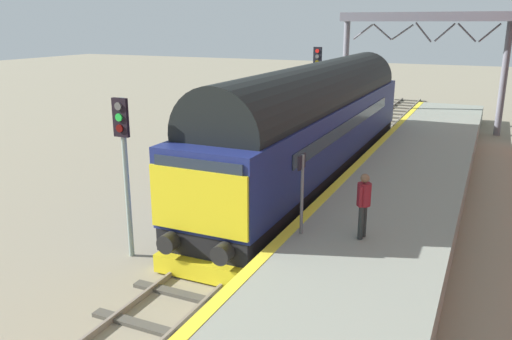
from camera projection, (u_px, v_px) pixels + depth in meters
ground_plane at (266, 223)px, 16.43m from camera, size 140.00×140.00×0.00m
track_main at (266, 222)px, 16.41m from camera, size 2.50×60.00×0.15m
station_platform at (381, 226)px, 14.85m from camera, size 4.00×44.00×1.01m
diesel_locomotive at (316, 121)px, 19.95m from camera, size 2.74×18.19×4.68m
signal_post_near at (124, 157)px, 13.37m from camera, size 0.44×0.22×4.31m
signal_post_mid at (256, 113)px, 20.58m from camera, size 0.44×0.22×4.06m
signal_post_far at (317, 82)px, 27.10m from camera, size 0.44×0.22×4.92m
platform_number_sign at (302, 182)px, 12.71m from camera, size 0.10×0.44×2.04m
waiting_passenger at (364, 200)px, 12.55m from camera, size 0.39×0.50×1.64m
overhead_footbridge at (424, 26)px, 29.43m from camera, size 9.30×2.00×6.69m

